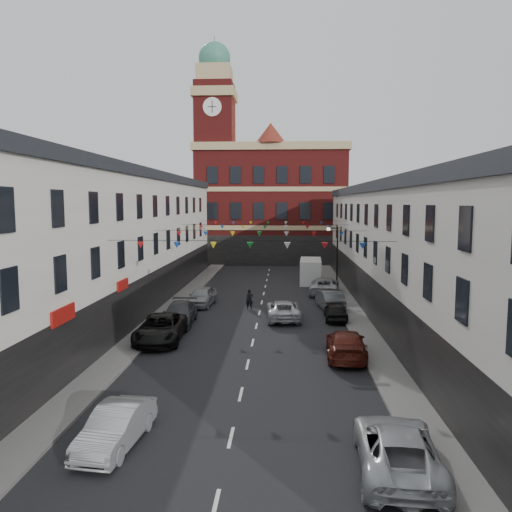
% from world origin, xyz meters
% --- Properties ---
extents(ground, '(160.00, 160.00, 0.00)m').
position_xyz_m(ground, '(0.00, 0.00, 0.00)').
color(ground, black).
rests_on(ground, ground).
extents(pavement_left, '(1.80, 64.00, 0.15)m').
position_xyz_m(pavement_left, '(-6.90, 2.00, 0.07)').
color(pavement_left, '#605E5B').
rests_on(pavement_left, ground).
extents(pavement_right, '(1.80, 64.00, 0.15)m').
position_xyz_m(pavement_right, '(6.90, 2.00, 0.07)').
color(pavement_right, '#605E5B').
rests_on(pavement_right, ground).
extents(terrace_left, '(8.40, 56.00, 10.70)m').
position_xyz_m(terrace_left, '(-11.78, 1.00, 5.35)').
color(terrace_left, silver).
rests_on(terrace_left, ground).
extents(terrace_right, '(8.40, 56.00, 9.70)m').
position_xyz_m(terrace_right, '(11.78, 1.00, 4.85)').
color(terrace_right, beige).
rests_on(terrace_right, ground).
extents(civic_building, '(20.60, 13.30, 18.50)m').
position_xyz_m(civic_building, '(0.00, 37.95, 8.14)').
color(civic_building, maroon).
rests_on(civic_building, ground).
extents(clock_tower, '(5.60, 5.60, 30.00)m').
position_xyz_m(clock_tower, '(-7.50, 35.00, 14.93)').
color(clock_tower, maroon).
rests_on(clock_tower, ground).
extents(distant_hill, '(40.00, 14.00, 10.00)m').
position_xyz_m(distant_hill, '(-4.00, 62.00, 5.00)').
color(distant_hill, '#2E4F24').
rests_on(distant_hill, ground).
extents(street_lamp, '(1.10, 0.36, 6.00)m').
position_xyz_m(street_lamp, '(6.55, 14.00, 3.90)').
color(street_lamp, black).
rests_on(street_lamp, ground).
extents(car_left_b, '(1.85, 4.26, 1.36)m').
position_xyz_m(car_left_b, '(-3.83, -16.81, 0.68)').
color(car_left_b, '#9CA0A3').
rests_on(car_left_b, ground).
extents(car_left_c, '(2.84, 5.71, 1.56)m').
position_xyz_m(car_left_c, '(-5.50, -3.98, 0.78)').
color(car_left_c, black).
rests_on(car_left_c, ground).
extents(car_left_d, '(2.21, 5.10, 1.46)m').
position_xyz_m(car_left_d, '(-5.27, 0.20, 0.73)').
color(car_left_d, '#393B40').
rests_on(car_left_d, ground).
extents(car_left_e, '(2.17, 4.63, 1.53)m').
position_xyz_m(car_left_e, '(-4.76, 6.43, 0.77)').
color(car_left_e, '#96999E').
rests_on(car_left_e, ground).
extents(car_right_b, '(2.77, 5.37, 1.45)m').
position_xyz_m(car_right_b, '(5.34, -17.88, 0.72)').
color(car_right_b, '#A3A7AB').
rests_on(car_right_b, ground).
extents(car_right_c, '(2.36, 5.15, 1.46)m').
position_xyz_m(car_right_c, '(5.16, -6.54, 0.73)').
color(car_right_c, '#541A10').
rests_on(car_right_c, ground).
extents(car_right_d, '(1.67, 3.89, 1.31)m').
position_xyz_m(car_right_d, '(5.50, 2.01, 0.65)').
color(car_right_d, black).
rests_on(car_right_d, ground).
extents(car_right_e, '(2.11, 4.63, 1.47)m').
position_xyz_m(car_right_e, '(5.42, 5.83, 0.74)').
color(car_right_e, '#505458').
rests_on(car_right_e, ground).
extents(car_right_f, '(3.14, 5.77, 1.54)m').
position_xyz_m(car_right_f, '(5.50, 12.08, 0.77)').
color(car_right_f, '#9B9D9F').
rests_on(car_right_f, ground).
extents(moving_car, '(2.53, 5.07, 1.38)m').
position_xyz_m(moving_car, '(1.80, 2.06, 0.69)').
color(moving_car, silver).
rests_on(moving_car, ground).
extents(white_van, '(2.40, 5.60, 2.43)m').
position_xyz_m(white_van, '(4.57, 18.53, 1.21)').
color(white_van, silver).
rests_on(white_van, ground).
extents(pedestrian, '(0.63, 0.47, 1.58)m').
position_xyz_m(pedestrian, '(-0.81, 5.15, 0.79)').
color(pedestrian, black).
rests_on(pedestrian, ground).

